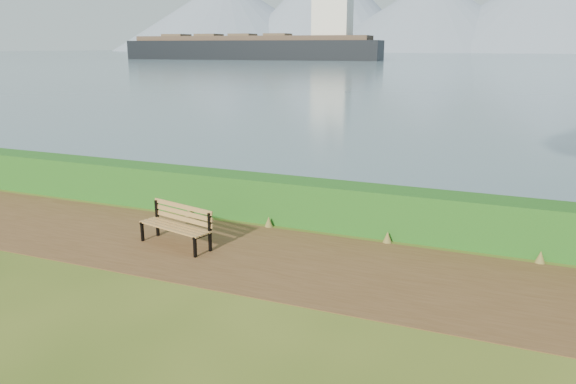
% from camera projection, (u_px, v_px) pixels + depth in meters
% --- Properties ---
extents(ground, '(140.00, 140.00, 0.00)m').
position_uv_depth(ground, '(276.00, 266.00, 10.38)').
color(ground, '#3F5418').
rests_on(ground, ground).
extents(path, '(40.00, 3.40, 0.01)m').
position_uv_depth(path, '(283.00, 260.00, 10.65)').
color(path, '#55371D').
rests_on(path, ground).
extents(hedge, '(32.00, 0.85, 1.00)m').
position_uv_depth(hedge, '(323.00, 205.00, 12.58)').
color(hedge, '#174E16').
rests_on(hedge, ground).
extents(water, '(700.00, 510.00, 0.00)m').
position_uv_depth(water, '(521.00, 55.00, 242.23)').
color(water, slate).
rests_on(water, ground).
extents(mountains, '(585.00, 190.00, 70.00)m').
position_uv_depth(mountains, '(514.00, 8.00, 368.91)').
color(mountains, gray).
rests_on(mountains, ground).
extents(bench, '(1.73, 0.88, 0.84)m').
position_uv_depth(bench, '(178.00, 223.00, 11.35)').
color(bench, black).
rests_on(bench, ground).
extents(cargo_ship, '(75.82, 18.18, 22.79)m').
position_uv_depth(cargo_ship, '(260.00, 48.00, 161.25)').
color(cargo_ship, black).
rests_on(cargo_ship, ground).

